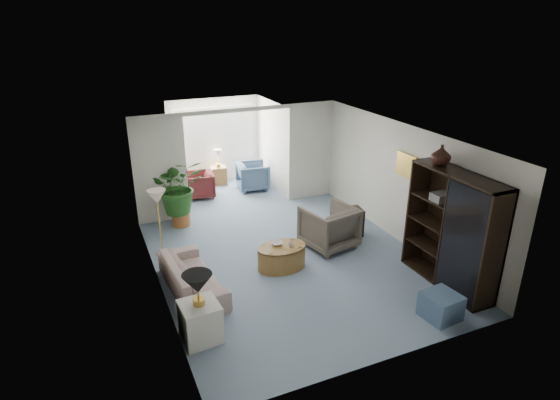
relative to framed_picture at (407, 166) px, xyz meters
name	(u,v)px	position (x,y,z in m)	size (l,w,h in m)	color
floor	(292,263)	(-2.46, 0.10, -1.70)	(6.00, 6.00, 0.00)	gray
sunroom_floor	(228,193)	(-2.46, 4.20, -1.70)	(2.60, 2.60, 0.00)	gray
back_pier_left	(160,170)	(-4.36, 3.10, -0.45)	(1.20, 0.12, 2.50)	silver
back_pier_right	(311,151)	(-0.56, 3.10, -0.45)	(1.20, 0.12, 2.50)	silver
back_header	(238,110)	(-2.46, 3.10, 0.75)	(2.60, 0.12, 0.10)	silver
window_pane	(215,134)	(-2.46, 5.28, -0.30)	(2.20, 0.02, 1.50)	white
window_blinds	(215,134)	(-2.46, 5.25, -0.30)	(2.20, 0.02, 1.50)	white
framed_picture	(407,166)	(0.00, 0.00, 0.00)	(0.04, 0.50, 0.40)	#B8AC93
sofa	(192,276)	(-4.46, -0.06, -1.42)	(1.90, 0.74, 0.56)	#C1B2A3
end_table	(200,322)	(-4.66, -1.41, -1.40)	(0.55, 0.55, 0.60)	silver
table_lamp	(197,284)	(-4.66, -1.41, -0.75)	(0.44, 0.44, 0.30)	black
floor_lamp	(157,197)	(-4.72, 1.45, -0.45)	(0.36, 0.36, 0.28)	beige
coffee_table	(282,257)	(-2.72, 0.02, -1.47)	(0.95, 0.95, 0.45)	olive
coffee_bowl	(277,243)	(-2.77, 0.12, -1.22)	(0.21, 0.21, 0.05)	silver
coffee_cup	(291,245)	(-2.57, -0.08, -1.20)	(0.11, 0.11, 0.10)	beige
wingback_chair	(329,227)	(-1.48, 0.43, -1.25)	(0.95, 0.98, 0.89)	#655E50
side_table_dark	(350,222)	(-0.78, 0.73, -1.40)	(0.50, 0.40, 0.60)	black
entertainment_cabinet	(452,230)	(-0.23, -1.63, -0.66)	(0.50, 1.87, 2.08)	black
cabinet_urn	(441,155)	(-0.23, -1.13, 0.56)	(0.34, 0.34, 0.35)	black
ottoman	(441,306)	(-1.04, -2.42, -1.49)	(0.52, 0.52, 0.42)	slate
plant_pot	(181,219)	(-4.06, 2.69, -1.54)	(0.40, 0.40, 0.32)	#AB6331
house_plant	(178,186)	(-4.06, 2.69, -0.75)	(1.14, 0.99, 1.27)	#25571D
sunroom_chair_blue	(253,176)	(-1.72, 4.26, -1.33)	(0.80, 0.82, 0.75)	slate
sunroom_chair_maroon	(199,185)	(-3.22, 4.26, -1.36)	(0.72, 0.74, 0.67)	#561D22
sunroom_table	(219,176)	(-2.47, 5.01, -1.45)	(0.42, 0.32, 0.51)	olive
shelf_clutter	(459,224)	(-0.28, -1.81, -0.46)	(0.30, 1.11, 1.06)	#302C25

